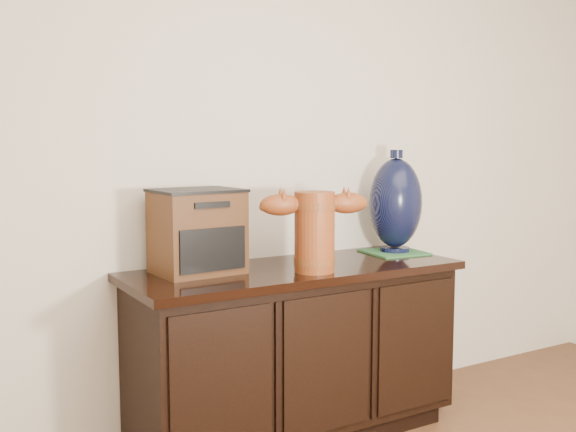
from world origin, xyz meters
TOP-DOWN VIEW (x-y plane):
  - sideboard at (0.00, 2.23)m, footprint 1.46×0.56m
  - terracotta_vessel at (0.01, 2.09)m, footprint 0.47×0.21m
  - tv_radio at (-0.41, 2.31)m, footprint 0.36×0.30m
  - green_mat at (0.60, 2.29)m, footprint 0.29×0.29m
  - lamp_base at (0.60, 2.29)m, footprint 0.28×0.28m
  - spray_can at (0.24, 2.39)m, footprint 0.07×0.07m

SIDE VIEW (x-z plane):
  - sideboard at x=0.00m, z-range 0.01..0.76m
  - green_mat at x=0.60m, z-range 0.76..0.76m
  - spray_can at x=0.24m, z-range 0.75..0.95m
  - tv_radio at x=-0.41m, z-range 0.75..1.10m
  - terracotta_vessel at x=0.01m, z-range 0.78..1.11m
  - lamp_base at x=0.60m, z-range 0.75..1.24m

